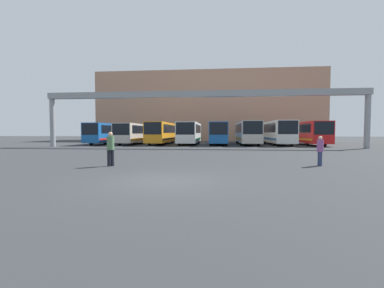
# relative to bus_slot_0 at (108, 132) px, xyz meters

# --- Properties ---
(ground_plane) EXTENTS (200.00, 200.00, 0.00)m
(ground_plane) POSITION_rel_bus_slot_0_xyz_m (14.65, -28.37, -1.76)
(ground_plane) COLOR #2D3033
(building_backdrop) EXTENTS (45.77, 12.00, 14.07)m
(building_backdrop) POSITION_rel_bus_slot_0_xyz_m (14.65, 18.94, 5.27)
(building_backdrop) COLOR tan
(building_backdrop) RESTS_ON ground
(overhead_gantry) EXTENTS (37.06, 0.80, 6.54)m
(overhead_gantry) POSITION_rel_bus_slot_0_xyz_m (14.65, -7.79, 3.88)
(overhead_gantry) COLOR gray
(overhead_gantry) RESTS_ON ground
(bus_slot_0) EXTENTS (2.43, 11.03, 3.05)m
(bus_slot_0) POSITION_rel_bus_slot_0_xyz_m (0.00, 0.00, 0.00)
(bus_slot_0) COLOR #1959A5
(bus_slot_0) RESTS_ON ground
(bus_slot_1) EXTENTS (2.54, 10.48, 3.01)m
(bus_slot_1) POSITION_rel_bus_slot_0_xyz_m (4.19, -0.28, -0.02)
(bus_slot_1) COLOR beige
(bus_slot_1) RESTS_ON ground
(bus_slot_2) EXTENTS (2.50, 11.05, 3.17)m
(bus_slot_2) POSITION_rel_bus_slot_0_xyz_m (8.37, 0.01, 0.07)
(bus_slot_2) COLOR orange
(bus_slot_2) RESTS_ON ground
(bus_slot_3) EXTENTS (2.59, 11.44, 3.14)m
(bus_slot_3) POSITION_rel_bus_slot_0_xyz_m (12.56, 0.20, 0.05)
(bus_slot_3) COLOR silver
(bus_slot_3) RESTS_ON ground
(bus_slot_4) EXTENTS (2.46, 10.03, 3.11)m
(bus_slot_4) POSITION_rel_bus_slot_0_xyz_m (16.74, -0.50, 0.03)
(bus_slot_4) COLOR #1959A5
(bus_slot_4) RESTS_ON ground
(bus_slot_5) EXTENTS (2.63, 12.27, 3.26)m
(bus_slot_5) POSITION_rel_bus_slot_0_xyz_m (20.93, 0.62, 0.12)
(bus_slot_5) COLOR beige
(bus_slot_5) RESTS_ON ground
(bus_slot_6) EXTENTS (2.61, 11.43, 3.30)m
(bus_slot_6) POSITION_rel_bus_slot_0_xyz_m (25.11, 0.20, 0.14)
(bus_slot_6) COLOR silver
(bus_slot_6) RESTS_ON ground
(bus_slot_7) EXTENTS (2.54, 11.38, 3.17)m
(bus_slot_7) POSITION_rel_bus_slot_0_xyz_m (29.30, 0.17, 0.07)
(bus_slot_7) COLOR red
(bus_slot_7) RESTS_ON ground
(pedestrian_far_center) EXTENTS (0.33, 0.33, 1.59)m
(pedestrian_far_center) POSITION_rel_bus_slot_0_xyz_m (22.01, -23.37, -0.92)
(pedestrian_far_center) COLOR navy
(pedestrian_far_center) RESTS_ON ground
(pedestrian_near_left) EXTENTS (0.37, 0.37, 1.80)m
(pedestrian_near_left) POSITION_rel_bus_slot_0_xyz_m (10.97, -24.54, -0.80)
(pedestrian_near_left) COLOR black
(pedestrian_near_left) RESTS_ON ground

